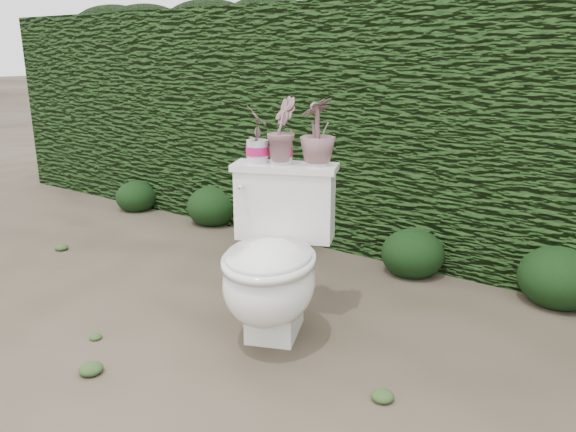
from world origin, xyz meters
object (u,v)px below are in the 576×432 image
Objects in this scene: toilet at (273,264)px; potted_plant_center at (281,132)px; potted_plant_left at (257,136)px; potted_plant_right at (318,134)px.

potted_plant_center is at bearing 94.07° from toilet.
potted_plant_right is (0.27, 0.11, 0.02)m from potted_plant_left.
potted_plant_center is (-0.11, 0.21, 0.57)m from toilet.
potted_plant_center and potted_plant_right have the same top height.
potted_plant_center is at bearing -66.08° from potted_plant_right.
potted_plant_left is 0.86× the size of potted_plant_center.
potted_plant_left is at bearing -66.08° from potted_plant_right.
potted_plant_center is 1.00× the size of potted_plant_right.
potted_plant_center is (0.11, 0.05, 0.02)m from potted_plant_left.
potted_plant_right is at bearing -97.00° from potted_plant_center.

